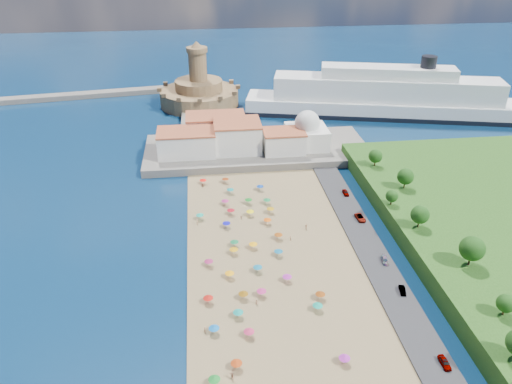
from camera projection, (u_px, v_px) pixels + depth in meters
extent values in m
plane|color=#071938|center=(252.00, 260.00, 139.07)|extent=(700.00, 700.00, 0.00)
cube|color=#59544C|center=(257.00, 150.00, 203.23)|extent=(90.00, 36.00, 3.00)
cube|color=#59544C|center=(201.00, 123.00, 231.71)|extent=(18.00, 70.00, 2.40)
cube|color=#59544C|center=(11.00, 100.00, 260.87)|extent=(199.03, 34.77, 2.60)
cube|color=silver|center=(187.00, 143.00, 193.99)|extent=(22.00, 14.00, 9.00)
cube|color=silver|center=(237.00, 137.00, 197.34)|extent=(18.00, 16.00, 11.00)
cube|color=silver|center=(284.00, 142.00, 196.42)|extent=(16.00, 12.00, 8.00)
cube|color=silver|center=(216.00, 128.00, 207.24)|extent=(24.00, 14.00, 10.00)
cube|color=silver|center=(307.00, 137.00, 200.95)|extent=(16.00, 16.00, 8.00)
sphere|color=silver|center=(307.00, 123.00, 198.11)|extent=(10.00, 10.00, 10.00)
cylinder|color=silver|center=(308.00, 114.00, 196.31)|extent=(1.20, 1.20, 1.60)
cylinder|color=#937049|center=(199.00, 97.00, 256.62)|extent=(40.00, 40.00, 8.00)
cylinder|color=#937049|center=(199.00, 85.00, 253.54)|extent=(24.00, 24.00, 5.00)
cylinder|color=#937049|center=(198.00, 66.00, 249.03)|extent=(9.00, 9.00, 14.00)
cylinder|color=#937049|center=(197.00, 50.00, 245.15)|extent=(10.40, 10.40, 2.40)
cone|color=#937049|center=(196.00, 44.00, 243.87)|extent=(6.00, 6.00, 3.00)
cube|color=black|center=(383.00, 113.00, 243.87)|extent=(135.20, 50.62, 2.16)
cube|color=white|center=(384.00, 108.00, 242.49)|extent=(134.14, 50.00, 7.99)
cube|color=white|center=(386.00, 89.00, 238.07)|extent=(107.39, 40.34, 10.66)
cube|color=white|center=(388.00, 72.00, 234.28)|extent=(63.37, 26.56, 5.33)
cylinder|color=black|center=(429.00, 62.00, 229.93)|extent=(7.11, 7.11, 5.33)
cylinder|color=gray|center=(267.00, 221.00, 154.77)|extent=(0.07, 0.07, 2.00)
cone|color=#F2590A|center=(267.00, 219.00, 154.34)|extent=(2.50, 2.50, 0.60)
cylinder|color=gray|center=(258.00, 269.00, 133.43)|extent=(0.07, 0.07, 2.00)
cone|color=#0F688E|center=(258.00, 266.00, 133.01)|extent=(2.50, 2.50, 0.60)
cylinder|color=gray|center=(260.00, 188.00, 174.47)|extent=(0.07, 0.07, 2.00)
cone|color=#0B3797|center=(260.00, 186.00, 174.05)|extent=(2.50, 2.50, 0.60)
cylinder|color=gray|center=(214.00, 381.00, 100.64)|extent=(0.07, 0.07, 2.00)
cone|color=#157B25|center=(214.00, 378.00, 100.21)|extent=(2.50, 2.50, 0.60)
cylinder|color=gray|center=(250.00, 213.00, 159.24)|extent=(0.07, 0.07, 2.00)
cone|color=yellow|center=(250.00, 211.00, 158.81)|extent=(2.50, 2.50, 0.60)
cylinder|color=gray|center=(278.00, 236.00, 147.34)|extent=(0.07, 0.07, 2.00)
cone|color=#98450D|center=(278.00, 234.00, 146.92)|extent=(2.50, 2.50, 0.60)
cylinder|color=gray|center=(214.00, 330.00, 113.34)|extent=(0.07, 0.07, 2.00)
cone|color=#0D62B4|center=(214.00, 327.00, 112.91)|extent=(2.50, 2.50, 0.60)
cylinder|color=gray|center=(270.00, 210.00, 160.75)|extent=(0.07, 0.07, 2.00)
cone|color=#CA910B|center=(270.00, 208.00, 160.32)|extent=(2.50, 2.50, 0.60)
cylinder|color=gray|center=(253.00, 246.00, 143.04)|extent=(0.07, 0.07, 2.00)
cone|color=#FFA90B|center=(253.00, 243.00, 142.61)|extent=(2.50, 2.50, 0.60)
cylinder|color=gray|center=(344.00, 360.00, 105.55)|extent=(0.07, 0.07, 2.00)
cone|color=purple|center=(345.00, 357.00, 105.13)|extent=(2.50, 2.50, 0.60)
cylinder|color=gray|center=(200.00, 217.00, 157.28)|extent=(0.07, 0.07, 2.00)
cone|color=#119B7D|center=(200.00, 214.00, 156.85)|extent=(2.50, 2.50, 0.60)
cylinder|color=gray|center=(243.00, 296.00, 123.85)|extent=(0.07, 0.07, 2.00)
cone|color=brown|center=(243.00, 293.00, 123.42)|extent=(2.50, 2.50, 0.60)
cylinder|color=gray|center=(248.00, 201.00, 166.01)|extent=(0.07, 0.07, 2.00)
cone|color=#14731E|center=(248.00, 199.00, 165.58)|extent=(2.50, 2.50, 0.60)
cylinder|color=gray|center=(234.00, 244.00, 144.04)|extent=(0.07, 0.07, 2.00)
cone|color=#126A39|center=(234.00, 241.00, 143.61)|extent=(2.50, 2.50, 0.60)
cylinder|color=gray|center=(262.00, 293.00, 124.75)|extent=(0.07, 0.07, 2.00)
cone|color=#BE286F|center=(262.00, 290.00, 124.33)|extent=(2.50, 2.50, 0.60)
cylinder|color=gray|center=(234.00, 251.00, 140.71)|extent=(0.07, 0.07, 2.00)
cone|color=orange|center=(234.00, 249.00, 140.28)|extent=(2.50, 2.50, 0.60)
cylinder|color=gray|center=(208.00, 300.00, 122.45)|extent=(0.07, 0.07, 2.00)
cone|color=#B4160E|center=(208.00, 297.00, 122.02)|extent=(2.50, 2.50, 0.60)
cylinder|color=gray|center=(225.00, 181.00, 179.49)|extent=(0.07, 0.07, 2.00)
cone|color=maroon|center=(225.00, 178.00, 179.06)|extent=(2.50, 2.50, 0.60)
cylinder|color=gray|center=(287.00, 279.00, 129.85)|extent=(0.07, 0.07, 2.00)
cone|color=#A9249D|center=(287.00, 276.00, 129.43)|extent=(2.50, 2.50, 0.60)
cylinder|color=gray|center=(231.00, 212.00, 159.94)|extent=(0.07, 0.07, 2.00)
cone|color=#A70D1C|center=(231.00, 209.00, 159.51)|extent=(2.50, 2.50, 0.60)
cylinder|color=gray|center=(225.00, 203.00, 165.32)|extent=(0.07, 0.07, 2.00)
cone|color=#9E2264|center=(225.00, 200.00, 164.89)|extent=(2.50, 2.50, 0.60)
cylinder|color=gray|center=(238.00, 314.00, 117.99)|extent=(0.07, 0.07, 2.00)
cone|color=#0F897A|center=(238.00, 311.00, 117.56)|extent=(2.50, 2.50, 0.60)
cylinder|color=gray|center=(237.00, 365.00, 104.32)|extent=(0.07, 0.07, 2.00)
cone|color=#AD380D|center=(236.00, 362.00, 103.89)|extent=(2.50, 2.50, 0.60)
cylinder|color=gray|center=(317.00, 307.00, 120.05)|extent=(0.07, 0.07, 2.00)
cone|color=#109375|center=(318.00, 305.00, 119.63)|extent=(2.50, 2.50, 0.60)
cylinder|color=gray|center=(203.00, 182.00, 178.66)|extent=(0.07, 0.07, 2.00)
cone|color=red|center=(203.00, 179.00, 178.23)|extent=(2.50, 2.50, 0.60)
cylinder|color=gray|center=(209.00, 263.00, 135.74)|extent=(0.07, 0.07, 2.00)
cone|color=#9A2154|center=(209.00, 260.00, 135.31)|extent=(2.50, 2.50, 0.60)
cylinder|color=gray|center=(278.00, 253.00, 139.92)|extent=(0.07, 0.07, 2.00)
cone|color=#0F6792|center=(279.00, 250.00, 139.49)|extent=(2.50, 2.50, 0.60)
cylinder|color=gray|center=(230.00, 275.00, 131.13)|extent=(0.07, 0.07, 2.00)
cone|color=#F8A00B|center=(230.00, 272.00, 130.71)|extent=(2.50, 2.50, 0.60)
cylinder|color=gray|center=(320.00, 296.00, 123.73)|extent=(0.07, 0.07, 2.00)
cone|color=#853A0C|center=(320.00, 293.00, 123.30)|extent=(2.50, 2.50, 0.60)
cylinder|color=gray|center=(226.00, 225.00, 153.01)|extent=(0.07, 0.07, 2.00)
cone|color=#110EBE|center=(226.00, 222.00, 152.58)|extent=(2.50, 2.50, 0.60)
cylinder|color=gray|center=(249.00, 334.00, 112.41)|extent=(0.07, 0.07, 2.00)
cone|color=#B62750|center=(249.00, 331.00, 111.98)|extent=(2.50, 2.50, 0.60)
cylinder|color=gray|center=(267.00, 201.00, 165.92)|extent=(0.07, 0.07, 2.00)
cone|color=#15793B|center=(267.00, 199.00, 165.50)|extent=(2.50, 2.50, 0.60)
cylinder|color=gray|center=(230.00, 191.00, 172.36)|extent=(0.07, 0.07, 2.00)
cone|color=#0D7A79|center=(230.00, 189.00, 171.93)|extent=(2.50, 2.50, 0.60)
imported|color=tan|center=(306.00, 227.00, 152.11)|extent=(0.76, 1.72, 1.79)
imported|color=tan|center=(203.00, 185.00, 176.53)|extent=(0.89, 0.99, 1.62)
imported|color=tan|center=(197.00, 222.00, 154.73)|extent=(1.05, 1.35, 1.84)
imported|color=tan|center=(257.00, 302.00, 122.22)|extent=(0.91, 0.79, 1.57)
imported|color=tan|center=(205.00, 330.00, 113.58)|extent=(0.58, 0.73, 1.77)
imported|color=tan|center=(232.00, 376.00, 102.06)|extent=(1.17, 1.69, 1.76)
imported|color=tan|center=(291.00, 238.00, 146.82)|extent=(0.46, 0.66, 1.74)
imported|color=tan|center=(241.00, 218.00, 157.16)|extent=(0.93, 0.96, 1.56)
imported|color=gray|center=(385.00, 260.00, 136.92)|extent=(2.29, 4.39, 1.21)
imported|color=gray|center=(346.00, 192.00, 171.16)|extent=(1.71, 4.14, 1.41)
imported|color=gray|center=(445.00, 362.00, 104.80)|extent=(1.69, 4.15, 1.41)
imported|color=gray|center=(360.00, 218.00, 156.54)|extent=(2.75, 5.23, 1.40)
imported|color=gray|center=(402.00, 290.00, 125.60)|extent=(1.92, 3.92, 1.24)
cylinder|color=#382314|center=(504.00, 311.00, 110.44)|extent=(0.50, 0.50, 2.32)
sphere|color=#14380F|center=(506.00, 303.00, 109.45)|extent=(4.18, 4.18, 4.18)
cylinder|color=#382314|center=(470.00, 259.00, 126.41)|extent=(0.50, 0.50, 3.57)
sphere|color=#14380F|center=(472.00, 248.00, 124.89)|extent=(6.43, 6.43, 6.43)
cylinder|color=#382314|center=(419.00, 223.00, 142.40)|extent=(0.50, 0.50, 2.95)
sphere|color=#14380F|center=(420.00, 215.00, 141.14)|extent=(5.32, 5.32, 5.32)
cylinder|color=#382314|center=(391.00, 202.00, 154.04)|extent=(0.50, 0.50, 2.15)
sphere|color=#14380F|center=(392.00, 196.00, 153.13)|extent=(3.86, 3.86, 3.86)
cylinder|color=#382314|center=(404.00, 184.00, 163.61)|extent=(0.50, 0.50, 3.01)
sphere|color=#14380F|center=(406.00, 176.00, 162.32)|extent=(5.41, 5.41, 5.41)
cylinder|color=#382314|center=(375.00, 162.00, 178.64)|extent=(0.50, 0.50, 2.74)
sphere|color=#14380F|center=(376.00, 156.00, 177.47)|extent=(4.93, 4.93, 4.93)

